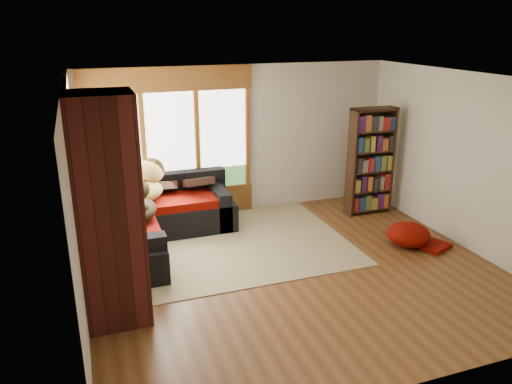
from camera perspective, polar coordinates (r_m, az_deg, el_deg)
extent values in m
plane|color=brown|center=(7.03, 4.47, -8.89)|extent=(5.50, 5.50, 0.00)
plane|color=white|center=(6.26, 5.09, 12.69)|extent=(5.50, 5.50, 0.00)
cube|color=silver|center=(8.78, -1.95, 5.91)|extent=(5.50, 0.04, 2.60)
cube|color=silver|center=(4.53, 17.90, -7.79)|extent=(5.50, 0.04, 2.60)
cube|color=silver|center=(5.99, -20.00, -1.46)|extent=(0.04, 5.00, 2.60)
cube|color=silver|center=(8.03, 23.01, 3.16)|extent=(0.04, 5.00, 2.60)
cube|color=brown|center=(8.47, -9.68, 5.50)|extent=(2.82, 0.10, 1.90)
cube|color=white|center=(8.47, -9.68, 5.50)|extent=(2.54, 0.09, 1.62)
cube|color=brown|center=(7.12, -19.91, 2.11)|extent=(0.10, 2.62, 1.90)
cube|color=white|center=(7.12, -19.91, 2.11)|extent=(0.09, 2.36, 1.62)
cube|color=#779764|center=(7.84, -20.08, 6.57)|extent=(0.03, 0.72, 0.90)
cube|color=#471914|center=(5.66, -16.44, -2.24)|extent=(0.70, 0.70, 2.60)
cube|color=black|center=(8.34, -11.77, -3.04)|extent=(2.20, 0.90, 0.42)
cube|color=black|center=(8.54, -12.29, 0.28)|extent=(2.20, 0.20, 0.38)
cube|color=black|center=(8.48, -5.13, -1.69)|extent=(0.20, 0.90, 0.60)
cube|color=#7A0D04|center=(8.13, -12.47, -1.66)|extent=(1.90, 0.66, 0.12)
cube|color=black|center=(7.70, -15.86, -5.30)|extent=(0.90, 2.20, 0.42)
cube|color=black|center=(7.54, -18.78, -2.81)|extent=(0.20, 2.20, 0.38)
cube|color=black|center=(6.75, -15.26, -7.91)|extent=(0.90, 0.20, 0.60)
cube|color=#7A0D04|center=(7.27, -14.89, -4.32)|extent=(0.66, 1.20, 0.12)
cube|color=#7A0D04|center=(8.16, -15.53, -1.83)|extent=(0.66, 0.66, 0.12)
cube|color=beige|center=(7.76, -3.23, -6.00)|extent=(3.63, 2.78, 0.01)
cube|color=#341E11|center=(9.20, 15.01, 3.59)|extent=(0.04, 0.27, 1.89)
cube|color=#341E11|center=(8.79, 10.84, 3.21)|extent=(0.04, 0.27, 1.89)
cube|color=#341E11|center=(9.09, 12.55, 3.61)|extent=(0.81, 0.02, 1.89)
cube|color=#341E11|center=(9.26, 12.57, -1.89)|extent=(0.73, 0.25, 0.03)
cube|color=#341E11|center=(9.14, 12.73, 0.22)|extent=(0.73, 0.25, 0.03)
cube|color=#341E11|center=(9.03, 12.89, 2.37)|extent=(0.73, 0.25, 0.03)
cube|color=#341E11|center=(8.94, 13.06, 4.57)|extent=(0.73, 0.25, 0.03)
cube|color=#341E11|center=(8.86, 13.23, 6.82)|extent=(0.73, 0.25, 0.03)
cube|color=#341E11|center=(8.80, 13.40, 9.10)|extent=(0.73, 0.25, 0.03)
cube|color=#726659|center=(8.97, 13.03, 3.37)|extent=(0.69, 0.19, 1.73)
ellipsoid|color=#7A0D04|center=(8.02, 17.03, -4.56)|extent=(0.75, 0.75, 0.35)
ellipsoid|color=olive|center=(7.89, -13.59, -0.02)|extent=(1.17, 1.10, 0.33)
sphere|color=olive|center=(8.07, -11.80, 1.73)|extent=(0.56, 0.56, 0.40)
cone|color=olive|center=(7.98, -12.22, 2.71)|extent=(0.20, 0.20, 0.17)
ellipsoid|color=black|center=(7.32, -13.22, -1.98)|extent=(0.63, 0.84, 0.26)
sphere|color=black|center=(7.54, -13.15, -0.37)|extent=(0.36, 0.36, 0.31)
cone|color=black|center=(7.45, -13.24, 0.39)|extent=(0.13, 0.13, 0.13)
cube|color=#33251D|center=(8.46, -7.55, 1.63)|extent=(0.45, 0.12, 0.45)
cube|color=#33251D|center=(8.36, -11.57, 1.21)|extent=(0.45, 0.12, 0.45)
cube|color=#33251D|center=(7.86, -17.77, -0.46)|extent=(0.45, 0.12, 0.45)
cube|color=#33251D|center=(6.83, -17.33, -3.34)|extent=(0.45, 0.12, 0.45)
cube|color=#7A0D04|center=(8.31, -15.65, 0.77)|extent=(0.42, 0.12, 0.42)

